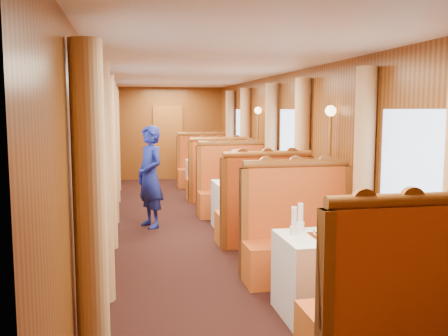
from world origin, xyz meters
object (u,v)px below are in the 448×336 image
object	(u,v)px
table_near	(337,275)
teapot_left	(321,233)
banquette_far_aft	(204,169)
banquette_near_fwd	(395,314)
banquette_near_aft	(299,242)
banquette_far_fwd	(218,180)
fruit_plate	(378,235)
passenger	(236,176)
teapot_back	(326,226)
table_far	(210,176)
banquette_mid_fwd	(264,215)
rose_vase_far	(210,152)
tea_tray	(328,236)
rose_vase_mid	(248,171)
teapot_right	(339,232)
table_mid	(247,205)
steward	(150,177)
banquette_mid_aft	(233,192)

from	to	relation	value
table_near	teapot_left	bearing A→B (deg)	-154.55
banquette_far_aft	banquette_near_fwd	bearing A→B (deg)	-90.00
banquette_near_aft	banquette_far_aft	bearing A→B (deg)	90.00
banquette_far_fwd	fruit_plate	world-z (taller)	banquette_far_fwd
banquette_near_fwd	passenger	bearing A→B (deg)	90.00
teapot_back	fruit_plate	bearing A→B (deg)	-26.51
teapot_left	banquette_far_aft	bearing A→B (deg)	79.81
banquette_near_fwd	table_far	distance (m)	8.01
banquette_mid_fwd	teapot_back	world-z (taller)	banquette_mid_fwd
rose_vase_far	tea_tray	bearing A→B (deg)	-90.72
banquette_near_aft	rose_vase_mid	bearing A→B (deg)	89.64
banquette_far_fwd	fruit_plate	xyz separation A→B (m)	(0.33, -6.11, 0.35)
banquette_near_fwd	rose_vase_mid	xyz separation A→B (m)	(0.02, 4.49, 0.50)
teapot_right	fruit_plate	bearing A→B (deg)	-3.91
rose_vase_mid	teapot_right	bearing A→B (deg)	-90.84
table_mid	rose_vase_mid	bearing A→B (deg)	-58.43
table_near	rose_vase_far	distance (m)	7.06
banquette_near_fwd	teapot_right	xyz separation A→B (m)	(-0.04, 0.92, 0.38)
table_mid	banquette_mid_fwd	xyz separation A→B (m)	(0.00, -1.01, 0.05)
banquette_mid_fwd	teapot_right	bearing A→B (deg)	-90.81
steward	banquette_mid_fwd	bearing A→B (deg)	23.00
table_near	passenger	xyz separation A→B (m)	(-0.00, 4.31, 0.37)
banquette_near_aft	table_mid	distance (m)	2.49
banquette_mid_fwd	table_far	world-z (taller)	banquette_mid_fwd
banquette_near_fwd	fruit_plate	xyz separation A→B (m)	(0.33, 0.89, 0.35)
banquette_far_aft	teapot_right	world-z (taller)	banquette_far_aft
banquette_near_fwd	banquette_far_fwd	world-z (taller)	same
teapot_left	table_near	bearing A→B (deg)	16.67
table_near	tea_tray	world-z (taller)	tea_tray
banquette_near_fwd	rose_vase_mid	world-z (taller)	banquette_near_fwd
tea_tray	steward	world-z (taller)	steward
passenger	banquette_near_fwd	bearing A→B (deg)	-90.00
teapot_back	rose_vase_far	distance (m)	6.95
table_near	fruit_plate	world-z (taller)	fruit_plate
table_far	rose_vase_mid	xyz separation A→B (m)	(0.02, -3.53, 0.55)
rose_vase_mid	passenger	size ratio (longest dim) A/B	0.47
table_near	banquette_mid_fwd	world-z (taller)	banquette_mid_fwd
steward	table_far	bearing A→B (deg)	129.55
banquette_near_fwd	teapot_back	bearing A→B (deg)	93.91
teapot_right	passenger	size ratio (longest dim) A/B	0.19
table_mid	table_far	size ratio (longest dim) A/B	1.00
teapot_back	rose_vase_far	bearing A→B (deg)	90.18
banquette_far_aft	table_near	bearing A→B (deg)	-90.00
teapot_back	fruit_plate	distance (m)	0.46
teapot_back	rose_vase_mid	bearing A→B (deg)	89.18
banquette_near_fwd	table_far	bearing A→B (deg)	90.00
banquette_mid_fwd	table_far	bearing A→B (deg)	90.00
table_mid	teapot_right	size ratio (longest dim) A/B	7.43
banquette_mid_aft	teapot_left	size ratio (longest dim) A/B	8.95
banquette_near_aft	rose_vase_mid	xyz separation A→B (m)	(0.02, 2.46, 0.50)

